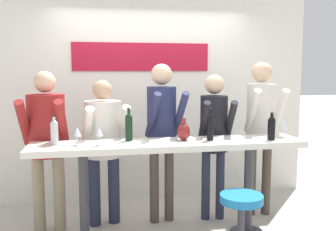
# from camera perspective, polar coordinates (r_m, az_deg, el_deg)

# --- Properties ---
(back_wall) EXTENTS (4.29, 0.12, 2.77)m
(back_wall) POSITION_cam_1_polar(r_m,az_deg,el_deg) (4.98, -2.74, 3.18)
(back_wall) COLOR silver
(back_wall) RESTS_ON ground_plane
(tasting_table) EXTENTS (2.69, 0.50, 1.02)m
(tasting_table) POSITION_cam_1_polar(r_m,az_deg,el_deg) (3.71, 0.21, -6.47)
(tasting_table) COLOR silver
(tasting_table) RESTS_ON ground_plane
(bar_stool) EXTENTS (0.40, 0.40, 0.63)m
(bar_stool) POSITION_cam_1_polar(r_m,az_deg,el_deg) (3.47, 11.07, -15.10)
(bar_stool) COLOR #333338
(bar_stool) RESTS_ON ground_plane
(person_far_left) EXTENTS (0.49, 0.57, 1.71)m
(person_far_left) POSITION_cam_1_polar(r_m,az_deg,el_deg) (4.10, -18.03, -2.71)
(person_far_left) COLOR gray
(person_far_left) RESTS_ON ground_plane
(person_left) EXTENTS (0.53, 0.61, 1.61)m
(person_left) POSITION_cam_1_polar(r_m,az_deg,el_deg) (4.15, -9.82, -3.30)
(person_left) COLOR #23283D
(person_left) RESTS_ON ground_plane
(person_center_left) EXTENTS (0.45, 0.58, 1.79)m
(person_center_left) POSITION_cam_1_polar(r_m,az_deg,el_deg) (4.14, -0.94, -1.29)
(person_center_left) COLOR #473D33
(person_center_left) RESTS_ON ground_plane
(person_center) EXTENTS (0.39, 0.51, 1.67)m
(person_center) POSITION_cam_1_polar(r_m,az_deg,el_deg) (4.25, 7.01, -2.17)
(person_center) COLOR #23283D
(person_center) RESTS_ON ground_plane
(person_center_right) EXTENTS (0.43, 0.56, 1.81)m
(person_center_right) POSITION_cam_1_polar(r_m,az_deg,el_deg) (4.48, 13.97, -0.69)
(person_center_right) COLOR #473D33
(person_center_right) RESTS_ON ground_plane
(wine_bottle_0) EXTENTS (0.07, 0.07, 0.33)m
(wine_bottle_0) POSITION_cam_1_polar(r_m,az_deg,el_deg) (3.72, -6.00, -1.58)
(wine_bottle_0) COLOR black
(wine_bottle_0) RESTS_ON tasting_table
(wine_bottle_1) EXTENTS (0.07, 0.07, 0.28)m
(wine_bottle_1) POSITION_cam_1_polar(r_m,az_deg,el_deg) (3.66, -16.94, -2.30)
(wine_bottle_1) COLOR #B7BCC1
(wine_bottle_1) RESTS_ON tasting_table
(wine_bottle_2) EXTENTS (0.07, 0.07, 0.33)m
(wine_bottle_2) POSITION_cam_1_polar(r_m,az_deg,el_deg) (3.75, 6.46, -1.55)
(wine_bottle_2) COLOR black
(wine_bottle_2) RESTS_ON tasting_table
(wine_bottle_3) EXTENTS (0.08, 0.08, 0.28)m
(wine_bottle_3) POSITION_cam_1_polar(r_m,az_deg,el_deg) (3.90, 15.49, -1.72)
(wine_bottle_3) COLOR black
(wine_bottle_3) RESTS_ON tasting_table
(wine_glass_0) EXTENTS (0.07, 0.07, 0.18)m
(wine_glass_0) POSITION_cam_1_polar(r_m,az_deg,el_deg) (3.54, -10.48, -2.51)
(wine_glass_0) COLOR silver
(wine_glass_0) RESTS_ON tasting_table
(wine_glass_1) EXTENTS (0.07, 0.07, 0.18)m
(wine_glass_1) POSITION_cam_1_polar(r_m,az_deg,el_deg) (4.07, 17.17, -1.48)
(wine_glass_1) COLOR silver
(wine_glass_1) RESTS_ON tasting_table
(wine_glass_2) EXTENTS (0.07, 0.07, 0.18)m
(wine_glass_2) POSITION_cam_1_polar(r_m,az_deg,el_deg) (3.57, -13.67, -2.50)
(wine_glass_2) COLOR silver
(wine_glass_2) RESTS_ON tasting_table
(decorative_vase) EXTENTS (0.13, 0.13, 0.22)m
(decorative_vase) POSITION_cam_1_polar(r_m,az_deg,el_deg) (3.74, 2.39, -2.46)
(decorative_vase) COLOR maroon
(decorative_vase) RESTS_ON tasting_table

